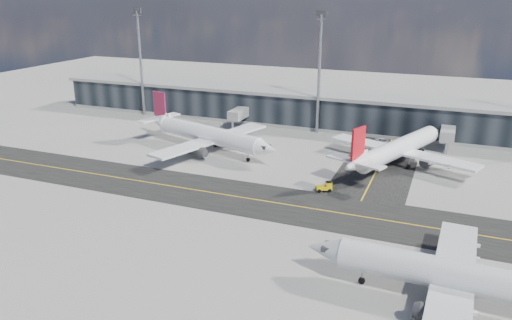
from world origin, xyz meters
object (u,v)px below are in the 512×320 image
object	(u,v)px
airliner_redtail	(398,149)
airliner_near	(468,279)
airliner_af	(207,134)
baggage_tug	(325,187)
service_van	(383,142)

from	to	relation	value
airliner_redtail	airliner_near	distance (m)	47.19
airliner_af	baggage_tug	xyz separation A→B (m)	(29.83, -13.22, -2.81)
airliner_redtail	baggage_tug	distance (m)	20.99
airliner_af	airliner_redtail	world-z (taller)	airliner_af
baggage_tug	airliner_near	bearing A→B (deg)	14.39
airliner_redtail	airliner_near	xyz separation A→B (m)	(12.77, -45.44, -0.04)
airliner_redtail	baggage_tug	xyz separation A→B (m)	(-9.87, -18.33, -2.73)
baggage_tug	service_van	world-z (taller)	baggage_tug
airliner_af	baggage_tug	distance (m)	32.75
airliner_af	baggage_tug	bearing A→B (deg)	83.72
airliner_near	airliner_redtail	bearing A→B (deg)	17.88
airliner_redtail	service_van	xyz separation A→B (m)	(-4.56, 13.69, -2.91)
airliner_af	airliner_redtail	bearing A→B (deg)	114.95
airliner_af	service_van	world-z (taller)	airliner_af
baggage_tug	service_van	size ratio (longest dim) A/B	0.62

